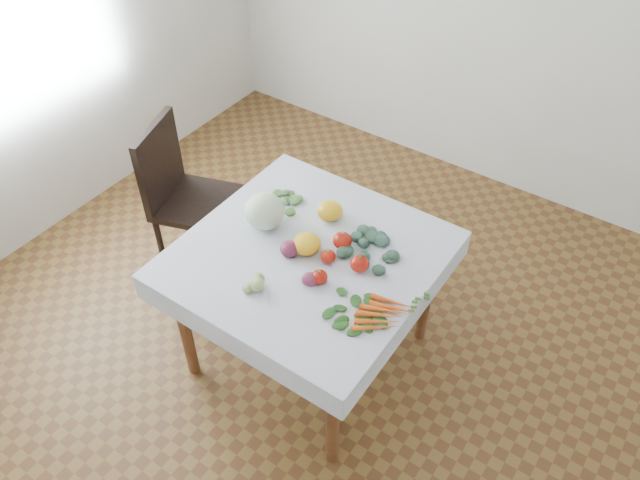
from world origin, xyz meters
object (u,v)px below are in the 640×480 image
object	(u,v)px
table	(308,268)
cabbage	(265,211)
chair	(181,189)
carrot_bunch	(384,314)
heirloom_back	(330,211)

from	to	relation	value
table	cabbage	world-z (taller)	cabbage
chair	carrot_bunch	distance (m)	1.56
heirloom_back	carrot_bunch	bearing A→B (deg)	-36.22
heirloom_back	chair	bearing A→B (deg)	-175.72
table	carrot_bunch	distance (m)	0.51
table	carrot_bunch	world-z (taller)	carrot_bunch
table	cabbage	size ratio (longest dim) A/B	5.17
chair	carrot_bunch	bearing A→B (deg)	-11.89
table	heirloom_back	xyz separation A→B (m)	(-0.05, 0.26, 0.15)
table	cabbage	bearing A→B (deg)	171.20
table	carrot_bunch	xyz separation A→B (m)	(0.48, -0.13, 0.12)
table	carrot_bunch	bearing A→B (deg)	-14.90
cabbage	table	bearing A→B (deg)	-8.80
chair	heirloom_back	size ratio (longest dim) A/B	7.46
chair	cabbage	distance (m)	0.82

